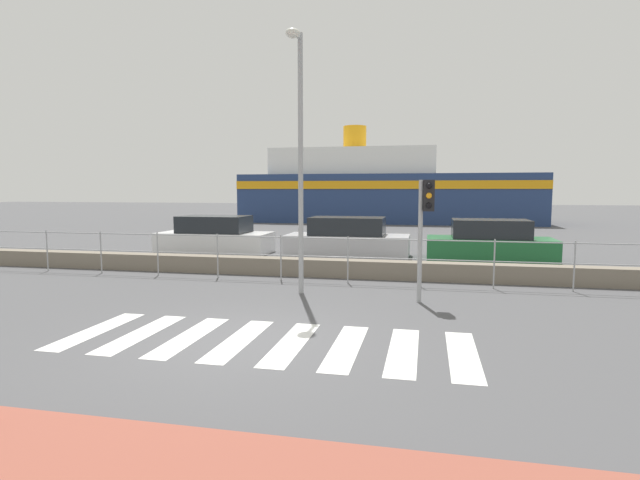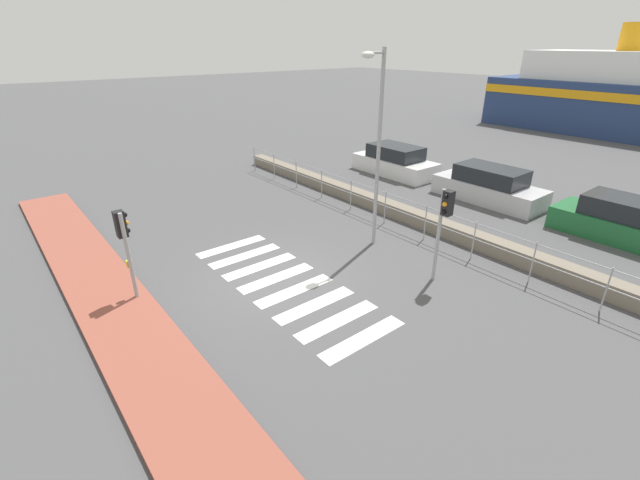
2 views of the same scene
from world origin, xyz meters
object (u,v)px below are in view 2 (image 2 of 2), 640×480
(streetlamp, at_px, (376,132))
(traffic_light_near, at_px, (124,237))
(traffic_light_far, at_px, (444,216))
(parked_car_green, at_px, (624,223))
(parked_car_silver, at_px, (489,187))
(parked_car_white, at_px, (395,162))

(streetlamp, bearing_deg, traffic_light_near, -101.84)
(traffic_light_near, relative_size, streetlamp, 0.40)
(traffic_light_near, xyz_separation_m, streetlamp, (1.52, 7.24, 1.97))
(traffic_light_far, height_order, parked_car_green, traffic_light_far)
(traffic_light_near, height_order, streetlamp, streetlamp)
(traffic_light_far, bearing_deg, traffic_light_near, -122.47)
(traffic_light_near, distance_m, traffic_light_far, 8.26)
(parked_car_silver, bearing_deg, parked_car_white, -180.00)
(parked_car_white, relative_size, parked_car_green, 1.02)
(streetlamp, bearing_deg, traffic_light_far, -5.34)
(traffic_light_near, distance_m, parked_car_white, 14.79)
(parked_car_white, distance_m, parked_car_silver, 5.33)
(traffic_light_near, height_order, parked_car_white, traffic_light_near)
(traffic_light_far, xyz_separation_m, parked_car_white, (-8.19, 7.29, -1.37))
(traffic_light_far, distance_m, parked_car_silver, 7.95)
(parked_car_white, bearing_deg, parked_car_silver, 0.00)
(parked_car_silver, bearing_deg, traffic_light_far, -68.52)
(streetlamp, height_order, parked_car_white, streetlamp)
(streetlamp, height_order, parked_car_green, streetlamp)
(parked_car_green, bearing_deg, parked_car_white, 180.00)
(traffic_light_near, xyz_separation_m, parked_car_white, (-3.76, 14.25, -1.16))
(traffic_light_near, relative_size, parked_car_white, 0.55)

